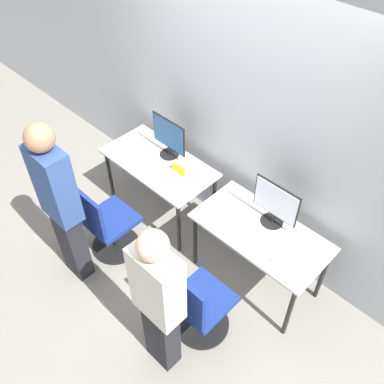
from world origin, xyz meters
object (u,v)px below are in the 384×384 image
at_px(keyboard_left, 150,166).
at_px(office_chair_right, 198,307).
at_px(monitor_right, 275,204).
at_px(office_chair_left, 107,226).
at_px(monitor_left, 169,137).
at_px(person_left, 60,202).
at_px(mouse_left, 167,180).
at_px(keyboard_right, 251,240).
at_px(mouse_right, 275,259).
at_px(person_right, 159,301).

distance_m(keyboard_left, office_chair_right, 1.45).
bearing_deg(office_chair_right, keyboard_left, 153.25).
bearing_deg(monitor_right, office_chair_left, -145.00).
bearing_deg(keyboard_left, monitor_right, 11.52).
xyz_separation_m(monitor_left, person_left, (0.01, -1.25, 0.03)).
bearing_deg(office_chair_right, monitor_left, 144.42).
relative_size(monitor_left, mouse_left, 4.78).
distance_m(monitor_left, person_left, 1.25).
bearing_deg(keyboard_right, mouse_right, -6.13).
distance_m(monitor_left, mouse_left, 0.44).
relative_size(keyboard_right, person_right, 0.23).
relative_size(keyboard_left, office_chair_right, 0.42).
xyz_separation_m(keyboard_left, person_right, (1.22, -1.00, 0.14)).
bearing_deg(monitor_left, person_right, -46.04).
bearing_deg(mouse_right, office_chair_left, -159.73).
xyz_separation_m(mouse_left, office_chair_left, (-0.23, -0.59, -0.37)).
height_order(keyboard_left, office_chair_right, office_chair_right).
bearing_deg(person_left, keyboard_left, 90.50).
bearing_deg(mouse_left, person_left, -104.91).
distance_m(office_chair_left, person_left, 0.70).
relative_size(office_chair_left, person_right, 0.55).
height_order(person_left, keyboard_right, person_left).
bearing_deg(person_left, office_chair_left, 86.09).
height_order(office_chair_left, person_right, person_right).
distance_m(person_left, office_chair_right, 1.43).
distance_m(keyboard_left, mouse_right, 1.55).
bearing_deg(keyboard_right, keyboard_left, 178.78).
bearing_deg(monitor_right, person_right, -92.78).
xyz_separation_m(mouse_left, person_right, (0.96, -0.98, 0.14)).
bearing_deg(person_right, monitor_left, 133.96).
height_order(person_left, monitor_right, person_left).
distance_m(office_chair_right, person_right, 0.62).
bearing_deg(mouse_left, keyboard_left, 174.94).
height_order(monitor_left, office_chair_left, monitor_left).
bearing_deg(office_chair_right, person_left, -164.56).
bearing_deg(monitor_left, office_chair_right, -35.58).
xyz_separation_m(keyboard_left, keyboard_right, (1.28, -0.03, 0.00)).
bearing_deg(monitor_left, monitor_right, -0.20).
height_order(office_chair_left, keyboard_right, office_chair_left).
relative_size(mouse_left, keyboard_right, 0.24).
bearing_deg(office_chair_left, keyboard_right, 25.12).
relative_size(keyboard_right, mouse_right, 4.09).
bearing_deg(monitor_left, keyboard_right, -12.88).
height_order(mouse_left, office_chair_right, office_chair_right).
xyz_separation_m(monitor_right, keyboard_right, (0.00, -0.29, -0.21)).
relative_size(person_left, office_chair_right, 1.97).
xyz_separation_m(office_chair_left, keyboard_right, (1.25, 0.59, 0.36)).
bearing_deg(office_chair_left, person_right, -18.05).
bearing_deg(office_chair_left, mouse_right, 20.27).
bearing_deg(office_chair_left, keyboard_left, 93.13).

